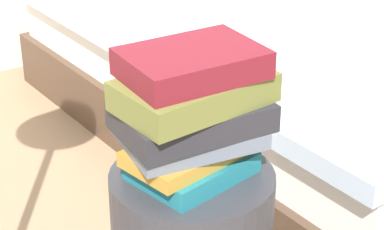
{
  "coord_description": "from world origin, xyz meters",
  "views": [
    {
      "loc": [
        -0.74,
        -1.06,
        1.32
      ],
      "look_at": [
        0.0,
        0.0,
        0.67
      ],
      "focal_mm": 68.08,
      "sensor_mm": 36.0,
      "label": 1
    }
  ],
  "objects_px": {
    "book_charcoal": "(192,116)",
    "book_maroon": "(189,63)",
    "book_teal": "(193,166)",
    "book_ochre": "(192,149)",
    "book_slate": "(190,134)",
    "bed": "(305,63)",
    "book_olive": "(195,91)"
  },
  "relations": [
    {
      "from": "book_charcoal",
      "to": "book_maroon",
      "type": "relative_size",
      "value": 1.12
    },
    {
      "from": "book_teal",
      "to": "book_ochre",
      "type": "relative_size",
      "value": 0.84
    },
    {
      "from": "book_slate",
      "to": "book_charcoal",
      "type": "distance_m",
      "value": 0.05
    },
    {
      "from": "bed",
      "to": "book_teal",
      "type": "height_order",
      "value": "bed"
    },
    {
      "from": "book_ochre",
      "to": "book_maroon",
      "type": "relative_size",
      "value": 1.03
    },
    {
      "from": "bed",
      "to": "book_slate",
      "type": "height_order",
      "value": "book_slate"
    },
    {
      "from": "bed",
      "to": "book_olive",
      "type": "relative_size",
      "value": 6.8
    },
    {
      "from": "book_slate",
      "to": "book_teal",
      "type": "bearing_deg",
      "value": -81.74
    },
    {
      "from": "book_maroon",
      "to": "bed",
      "type": "bearing_deg",
      "value": 40.31
    },
    {
      "from": "book_charcoal",
      "to": "book_slate",
      "type": "bearing_deg",
      "value": 82.9
    },
    {
      "from": "book_teal",
      "to": "bed",
      "type": "bearing_deg",
      "value": 27.56
    },
    {
      "from": "book_teal",
      "to": "book_charcoal",
      "type": "bearing_deg",
      "value": 99.18
    },
    {
      "from": "book_slate",
      "to": "book_maroon",
      "type": "relative_size",
      "value": 1.02
    },
    {
      "from": "book_ochre",
      "to": "book_olive",
      "type": "xyz_separation_m",
      "value": [
        0.0,
        -0.01,
        0.13
      ]
    },
    {
      "from": "bed",
      "to": "book_charcoal",
      "type": "height_order",
      "value": "book_charcoal"
    },
    {
      "from": "book_ochre",
      "to": "book_maroon",
      "type": "xyz_separation_m",
      "value": [
        -0.0,
        0.0,
        0.19
      ]
    },
    {
      "from": "book_ochre",
      "to": "book_olive",
      "type": "height_order",
      "value": "book_olive"
    },
    {
      "from": "book_teal",
      "to": "book_ochre",
      "type": "height_order",
      "value": "book_ochre"
    },
    {
      "from": "book_ochre",
      "to": "book_olive",
      "type": "bearing_deg",
      "value": -84.99
    },
    {
      "from": "bed",
      "to": "book_maroon",
      "type": "distance_m",
      "value": 1.49
    },
    {
      "from": "book_teal",
      "to": "book_slate",
      "type": "xyz_separation_m",
      "value": [
        0.0,
        0.01,
        0.07
      ]
    },
    {
      "from": "book_teal",
      "to": "book_charcoal",
      "type": "distance_m",
      "value": 0.11
    },
    {
      "from": "book_ochre",
      "to": "book_maroon",
      "type": "bearing_deg",
      "value": 135.8
    },
    {
      "from": "book_charcoal",
      "to": "book_olive",
      "type": "relative_size",
      "value": 0.99
    },
    {
      "from": "book_charcoal",
      "to": "bed",
      "type": "bearing_deg",
      "value": 42.95
    },
    {
      "from": "bed",
      "to": "book_maroon",
      "type": "xyz_separation_m",
      "value": [
        -1.11,
        -0.83,
        0.55
      ]
    },
    {
      "from": "book_ochre",
      "to": "bed",
      "type": "bearing_deg",
      "value": 27.83
    },
    {
      "from": "bed",
      "to": "book_slate",
      "type": "distance_m",
      "value": 1.44
    },
    {
      "from": "book_olive",
      "to": "bed",
      "type": "bearing_deg",
      "value": 34.18
    },
    {
      "from": "book_ochre",
      "to": "book_slate",
      "type": "distance_m",
      "value": 0.03
    },
    {
      "from": "book_charcoal",
      "to": "book_teal",
      "type": "bearing_deg",
      "value": -65.26
    },
    {
      "from": "book_charcoal",
      "to": "book_olive",
      "type": "bearing_deg",
      "value": -69.53
    }
  ]
}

